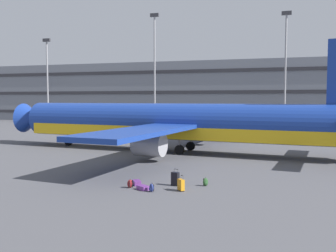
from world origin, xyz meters
TOP-DOWN VIEW (x-y plane):
  - ground_plane at (0.00, 0.00)m, footprint 600.00×600.00m
  - terminal_structure at (0.00, 53.05)m, footprint 144.06×21.50m
  - airliner at (3.57, -1.65)m, footprint 40.01×32.47m
  - light_mast_far_left at (-37.97, 37.05)m, footprint 1.80×0.50m
  - light_mast_left at (-12.09, 37.05)m, footprint 1.80×0.50m
  - light_mast_center_left at (13.89, 37.05)m, footprint 1.80×0.50m
  - suitcase_silver at (6.07, -17.63)m, footprint 0.85×0.77m
  - suitcase_black at (7.57, -16.05)m, footprint 0.52×0.39m
  - suitcase_orange at (5.25, -16.55)m, footprint 0.78×0.89m
  - suitcase_red at (8.26, -17.25)m, footprint 0.50×0.51m
  - backpack_laid_flat at (6.69, -17.95)m, footprint 0.41×0.41m
  - backpack_teal at (9.37, -15.62)m, footprint 0.38×0.36m
  - backpack_small at (5.14, -17.39)m, footprint 0.42×0.43m

SIDE VIEW (x-z plane):
  - ground_plane at x=0.00m, z-range 0.00..0.00m
  - suitcase_silver at x=6.07m, z-range 0.00..0.24m
  - suitcase_orange at x=5.25m, z-range 0.00..0.27m
  - backpack_laid_flat at x=6.69m, z-range -0.03..0.49m
  - backpack_small at x=5.14m, z-range -0.03..0.51m
  - backpack_teal at x=9.37m, z-range -0.03..0.51m
  - suitcase_red at x=8.26m, z-range -0.08..0.82m
  - suitcase_black at x=7.57m, z-range -0.07..0.95m
  - airliner at x=3.57m, z-range -2.31..8.02m
  - terminal_structure at x=0.00m, z-range 0.00..13.61m
  - light_mast_far_left at x=-37.97m, z-range 1.64..20.63m
  - light_mast_center_left at x=13.89m, z-range 1.69..23.31m
  - light_mast_left at x=-12.09m, z-range 1.71..24.62m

